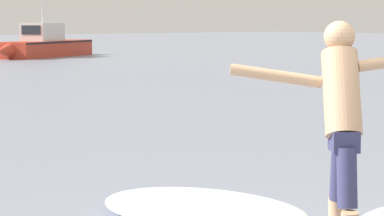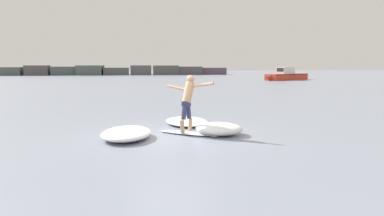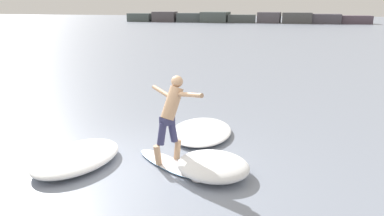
# 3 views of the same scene
# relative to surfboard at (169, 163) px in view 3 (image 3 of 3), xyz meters

# --- Properties ---
(ground_plane) EXTENTS (200.00, 200.00, 0.00)m
(ground_plane) POSITION_rel_surfboard_xyz_m (-0.61, -0.30, -0.04)
(ground_plane) COLOR gray
(rock_jetty_breakwater) EXTENTS (42.70, 4.95, 1.82)m
(rock_jetty_breakwater) POSITION_rel_surfboard_xyz_m (-3.51, 61.70, 0.79)
(rock_jetty_breakwater) COLOR #4B5553
(rock_jetty_breakwater) RESTS_ON ground
(surfboard) EXTENTS (1.89, 1.59, 0.21)m
(surfboard) POSITION_rel_surfboard_xyz_m (0.00, 0.00, 0.00)
(surfboard) COLOR white
(surfboard) RESTS_ON ground
(surfer) EXTENTS (1.37, 1.15, 1.80)m
(surfer) POSITION_rel_surfboard_xyz_m (0.04, 0.11, 1.11)
(surfer) COLOR tan
(surfer) RESTS_ON surfboard
(wave_foam_at_tail) EXTENTS (1.65, 2.36, 0.19)m
(wave_foam_at_tail) POSITION_rel_surfboard_xyz_m (0.29, 2.00, 0.06)
(wave_foam_at_tail) COLOR white
(wave_foam_at_tail) RESTS_ON ground
(wave_foam_at_nose) EXTENTS (1.84, 2.43, 0.32)m
(wave_foam_at_nose) POSITION_rel_surfboard_xyz_m (-1.91, -0.37, 0.12)
(wave_foam_at_nose) COLOR white
(wave_foam_at_nose) RESTS_ON ground
(wave_foam_beside) EXTENTS (2.01, 1.98, 0.38)m
(wave_foam_beside) POSITION_rel_surfboard_xyz_m (0.98, -0.24, 0.15)
(wave_foam_beside) COLOR white
(wave_foam_beside) RESTS_ON ground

